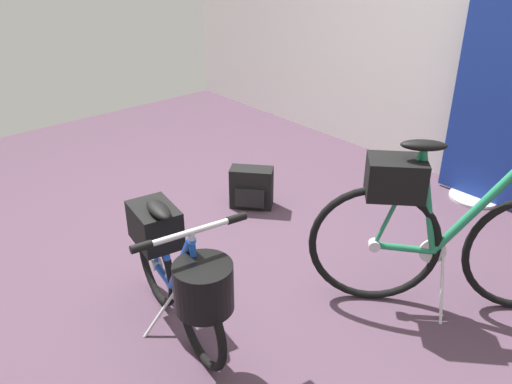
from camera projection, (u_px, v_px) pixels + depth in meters
name	position (u px, v px, depth m)	size (l,w,h in m)	color
ground_plane	(227.00, 283.00, 3.04)	(6.47, 6.47, 0.00)	#473342
floor_banner_stand	(491.00, 115.00, 3.68)	(0.60, 0.36, 1.48)	#B7B7BC
folding_bike_foreground	(178.00, 270.00, 2.50)	(0.98, 0.53, 0.71)	black
display_bike_left	(467.00, 223.00, 2.65)	(1.11, 1.03, 1.02)	black
backpack_on_floor	(251.00, 188.00, 3.80)	(0.32, 0.31, 0.30)	black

